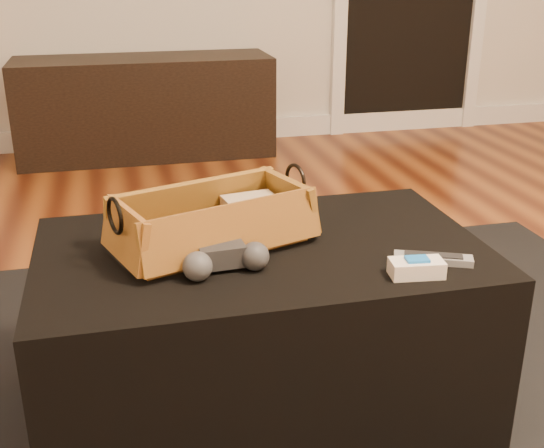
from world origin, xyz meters
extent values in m
cube|color=brown|center=(0.00, 0.00, -0.01)|extent=(5.00, 5.50, 0.01)
cube|color=white|center=(0.00, 2.73, 0.06)|extent=(5.00, 0.04, 0.12)
cube|color=black|center=(-0.33, 2.51, 0.27)|extent=(1.37, 0.45, 0.54)
cube|color=black|center=(-0.21, 0.07, 0.01)|extent=(2.60, 2.00, 0.01)
cube|color=black|center=(-0.21, 0.12, 0.22)|extent=(1.00, 0.60, 0.42)
cube|color=black|center=(-0.33, 0.13, 0.46)|extent=(0.24, 0.15, 0.02)
cube|color=#C8AE8A|center=(-0.22, 0.22, 0.48)|extent=(0.13, 0.10, 0.07)
cube|color=brown|center=(-0.32, 0.15, 0.44)|extent=(0.43, 0.30, 0.02)
cube|color=#AC7927|center=(-0.35, 0.25, 0.50)|extent=(0.42, 0.17, 0.11)
cube|color=#A26E24|center=(-0.28, 0.06, 0.50)|extent=(0.42, 0.17, 0.11)
cube|color=#A16F24|center=(-0.12, 0.22, 0.50)|extent=(0.11, 0.21, 0.11)
cube|color=#A16A24|center=(-0.51, 0.09, 0.50)|extent=(0.11, 0.21, 0.11)
torus|color=black|center=(-0.11, 0.22, 0.55)|extent=(0.03, 0.08, 0.08)
torus|color=black|center=(-0.53, 0.08, 0.55)|extent=(0.03, 0.08, 0.08)
cube|color=#242426|center=(-0.32, 0.03, 0.46)|extent=(0.10, 0.07, 0.05)
sphere|color=#3C3D40|center=(-0.37, -0.01, 0.46)|extent=(0.07, 0.07, 0.06)
sphere|color=#313134|center=(-0.25, 0.01, 0.46)|extent=(0.07, 0.07, 0.06)
cube|color=gray|center=(0.13, -0.05, 0.44)|extent=(0.17, 0.10, 0.02)
cube|color=black|center=(0.13, -0.05, 0.45)|extent=(0.12, 0.07, 0.00)
cube|color=white|center=(0.06, -0.10, 0.45)|extent=(0.11, 0.07, 0.03)
cube|color=blue|center=(0.06, -0.10, 0.47)|extent=(0.05, 0.04, 0.01)
camera|label=1|loc=(-0.52, -1.25, 1.04)|focal=45.00mm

